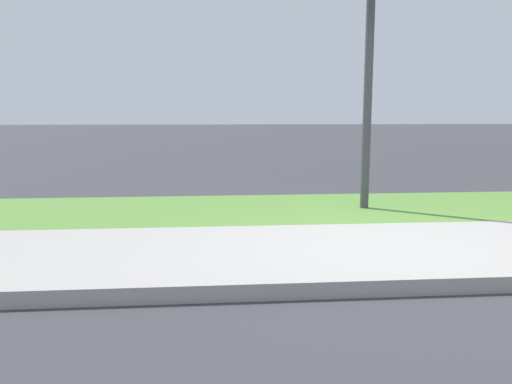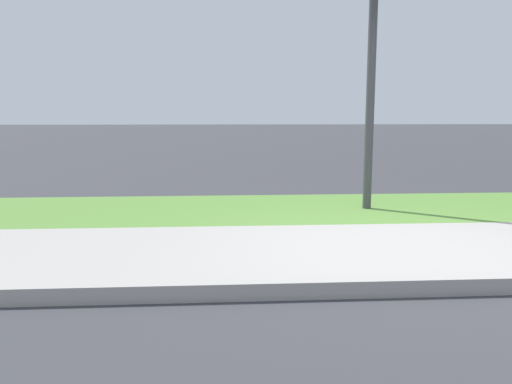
# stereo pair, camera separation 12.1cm
# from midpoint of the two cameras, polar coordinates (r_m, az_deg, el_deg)

# --- Properties ---
(ground_plane) EXTENTS (120.00, 120.00, 0.00)m
(ground_plane) POSITION_cam_midpoint_polar(r_m,az_deg,el_deg) (4.82, 17.09, -6.32)
(ground_plane) COLOR #38383D
(sidewalk_pavement) EXTENTS (18.00, 2.07, 0.01)m
(sidewalk_pavement) POSITION_cam_midpoint_polar(r_m,az_deg,el_deg) (4.81, 17.09, -6.26)
(sidewalk_pavement) COLOR #9E9993
(sidewalk_pavement) RESTS_ON ground
(grass_verge) EXTENTS (18.00, 2.16, 0.01)m
(grass_verge) POSITION_cam_midpoint_polar(r_m,az_deg,el_deg) (6.78, 10.79, -1.71)
(grass_verge) COLOR #568438
(grass_verge) RESTS_ON ground
(street_curb) EXTENTS (18.00, 0.16, 0.12)m
(street_curb) POSITION_cam_midpoint_polar(r_m,az_deg,el_deg) (3.82, 23.12, -9.66)
(street_curb) COLOR #9E9993
(street_curb) RESTS_ON ground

